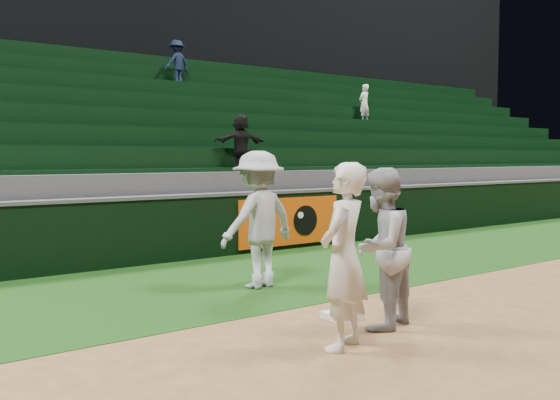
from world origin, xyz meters
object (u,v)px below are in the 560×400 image
object	(u,v)px
first_baseman	(344,256)
baserunner	(381,248)
base_coach	(258,219)
first_base	(342,316)

from	to	relation	value
first_baseman	baserunner	distance (m)	0.93
first_baseman	base_coach	world-z (taller)	base_coach
first_baseman	baserunner	world-z (taller)	first_baseman
baserunner	base_coach	size ratio (longest dim) A/B	0.90
first_base	baserunner	bearing A→B (deg)	-80.60
baserunner	base_coach	world-z (taller)	base_coach
base_coach	baserunner	bearing A→B (deg)	79.91
baserunner	base_coach	bearing A→B (deg)	-111.67
first_baseman	base_coach	xyz separation A→B (m)	(1.03, 2.97, 0.07)
first_base	first_baseman	world-z (taller)	first_baseman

